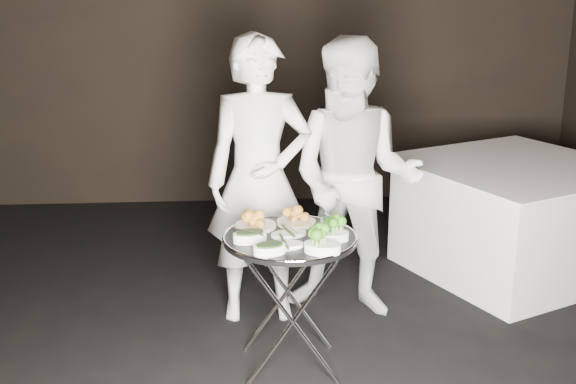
{
  "coord_description": "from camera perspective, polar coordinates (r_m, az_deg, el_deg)",
  "views": [
    {
      "loc": [
        -0.12,
        -3.15,
        2.02
      ],
      "look_at": [
        0.14,
        0.5,
        0.95
      ],
      "focal_mm": 45.0,
      "sensor_mm": 36.0,
      "label": 1
    }
  ],
  "objects": [
    {
      "name": "asparagus_plate_b",
      "position": [
        3.59,
        -0.28,
        -4.12
      ],
      "size": [
        0.2,
        0.13,
        0.04
      ],
      "rotation": [
        0.0,
        0.0,
        0.12
      ],
      "color": "white",
      "rests_on": "serving_tray"
    },
    {
      "name": "waiter_left",
      "position": [
        4.33,
        -2.29,
        0.91
      ],
      "size": [
        0.65,
        0.44,
        1.75
      ],
      "primitive_type": "imported",
      "rotation": [
        0.0,
        0.0,
        0.03
      ],
      "color": "white",
      "rests_on": "floor"
    },
    {
      "name": "greens_bowl",
      "position": [
        3.86,
        3.5,
        -2.39
      ],
      "size": [
        0.13,
        0.13,
        0.07
      ],
      "rotation": [
        0.0,
        0.0,
        -0.28
      ],
      "color": "white",
      "rests_on": "serving_tray"
    },
    {
      "name": "asparagus_plate_a",
      "position": [
        3.74,
        0.05,
        -3.25
      ],
      "size": [
        0.21,
        0.15,
        0.04
      ],
      "rotation": [
        0.0,
        0.0,
        0.26
      ],
      "color": "white",
      "rests_on": "serving_tray"
    },
    {
      "name": "tray_stand",
      "position": [
        3.87,
        0.16,
        -8.29
      ],
      "size": [
        0.5,
        0.42,
        0.74
      ],
      "rotation": [
        0.0,
        0.0,
        0.01
      ],
      "color": "silver",
      "rests_on": "floor"
    },
    {
      "name": "dining_table",
      "position": [
        5.38,
        17.37,
        -1.96
      ],
      "size": [
        1.41,
        1.41,
        0.8
      ],
      "rotation": [
        0.0,
        0.0,
        0.44
      ],
      "color": "white",
      "rests_on": "floor"
    },
    {
      "name": "spinach_bowl_a",
      "position": [
        3.67,
        -3.03,
        -3.43
      ],
      "size": [
        0.2,
        0.16,
        0.07
      ],
      "rotation": [
        0.0,
        0.0,
        0.26
      ],
      "color": "white",
      "rests_on": "serving_tray"
    },
    {
      "name": "potato_plate_a",
      "position": [
        3.86,
        -2.61,
        -2.33
      ],
      "size": [
        0.22,
        0.22,
        0.08
      ],
      "rotation": [
        0.0,
        0.0,
        0.22
      ],
      "color": "beige",
      "rests_on": "serving_tray"
    },
    {
      "name": "serving_tray",
      "position": [
        3.74,
        0.16,
        -3.69
      ],
      "size": [
        0.7,
        0.7,
        0.04
      ],
      "color": "black",
      "rests_on": "tray_stand"
    },
    {
      "name": "broccoli_bowl_a",
      "position": [
        3.69,
        3.5,
        -3.32
      ],
      "size": [
        0.18,
        0.13,
        0.07
      ],
      "rotation": [
        0.0,
        0.0,
        -0.03
      ],
      "color": "white",
      "rests_on": "serving_tray"
    },
    {
      "name": "wall_back",
      "position": [
        6.7,
        -3.1,
        11.82
      ],
      "size": [
        6.0,
        0.05,
        3.0
      ],
      "primitive_type": "cube",
      "color": "black",
      "rests_on": "floor"
    },
    {
      "name": "broccoli_bowl_b",
      "position": [
        3.52,
        2.74,
        -4.25
      ],
      "size": [
        0.21,
        0.18,
        0.08
      ],
      "rotation": [
        0.0,
        0.0,
        -0.27
      ],
      "color": "white",
      "rests_on": "serving_tray"
    },
    {
      "name": "spinach_bowl_b",
      "position": [
        3.5,
        -1.47,
        -4.41
      ],
      "size": [
        0.19,
        0.15,
        0.07
      ],
      "rotation": [
        0.0,
        0.0,
        0.31
      ],
      "color": "white",
      "rests_on": "serving_tray"
    },
    {
      "name": "potato_plate_b",
      "position": [
        3.92,
        0.66,
        -2.07
      ],
      "size": [
        0.21,
        0.21,
        0.08
      ],
      "rotation": [
        0.0,
        0.0,
        0.26
      ],
      "color": "beige",
      "rests_on": "serving_tray"
    },
    {
      "name": "waiter_right",
      "position": [
        4.4,
        5.27,
        0.93
      ],
      "size": [
        1.0,
        0.88,
        1.72
      ],
      "primitive_type": "imported",
      "rotation": [
        0.0,
        0.0,
        -0.32
      ],
      "color": "white",
      "rests_on": "floor"
    },
    {
      "name": "serving_utensils",
      "position": [
        3.79,
        0.34,
        -2.46
      ],
      "size": [
        0.59,
        0.43,
        0.01
      ],
      "color": "silver",
      "rests_on": "serving_tray"
    }
  ]
}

